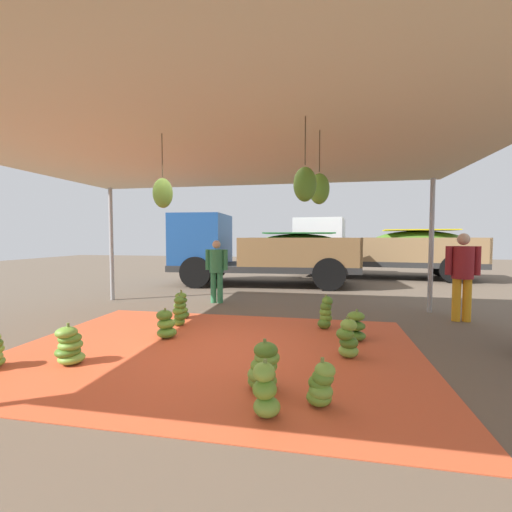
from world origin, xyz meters
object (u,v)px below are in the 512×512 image
(banana_bunch_0, at_px, (69,346))
(cargo_truck_main, at_px, (257,250))
(banana_bunch_6, at_px, (179,312))
(banana_bunch_7, at_px, (264,367))
(worker_0, at_px, (463,270))
(banana_bunch_3, at_px, (326,313))
(banana_bunch_10, at_px, (181,306))
(banana_bunch_4, at_px, (321,385))
(banana_bunch_9, at_px, (356,327))
(cargo_truck_far, at_px, (377,247))
(banana_bunch_8, at_px, (166,325))
(banana_bunch_1, at_px, (348,339))
(banana_bunch_2, at_px, (265,391))
(worker_1, at_px, (217,266))

(banana_bunch_0, distance_m, cargo_truck_main, 7.93)
(banana_bunch_6, bearing_deg, cargo_truck_main, 86.87)
(banana_bunch_7, height_order, worker_0, worker_0)
(banana_bunch_3, distance_m, worker_0, 2.88)
(banana_bunch_3, height_order, banana_bunch_6, banana_bunch_3)
(banana_bunch_10, relative_size, cargo_truck_main, 0.09)
(banana_bunch_3, bearing_deg, banana_bunch_4, -91.19)
(banana_bunch_9, bearing_deg, cargo_truck_main, 114.35)
(banana_bunch_7, bearing_deg, banana_bunch_6, 130.42)
(banana_bunch_6, height_order, worker_0, worker_0)
(banana_bunch_0, bearing_deg, banana_bunch_4, -9.00)
(banana_bunch_4, relative_size, cargo_truck_far, 0.06)
(banana_bunch_7, xyz_separation_m, cargo_truck_main, (-1.63, 8.07, 0.95))
(banana_bunch_8, bearing_deg, banana_bunch_6, 96.80)
(banana_bunch_7, bearing_deg, banana_bunch_1, 51.12)
(banana_bunch_1, distance_m, banana_bunch_3, 1.48)
(banana_bunch_0, xyz_separation_m, banana_bunch_10, (0.39, 2.61, 0.01))
(banana_bunch_4, height_order, banana_bunch_10, banana_bunch_10)
(banana_bunch_9, bearing_deg, banana_bunch_6, 174.78)
(banana_bunch_8, relative_size, worker_0, 0.28)
(banana_bunch_7, distance_m, banana_bunch_9, 2.30)
(banana_bunch_6, bearing_deg, banana_bunch_4, -44.81)
(banana_bunch_1, bearing_deg, banana_bunch_10, 151.18)
(banana_bunch_8, height_order, worker_0, worker_0)
(banana_bunch_8, relative_size, cargo_truck_main, 0.08)
(banana_bunch_0, xyz_separation_m, cargo_truck_far, (5.28, 10.84, 1.00))
(banana_bunch_8, distance_m, worker_0, 5.57)
(banana_bunch_8, distance_m, banana_bunch_10, 1.35)
(cargo_truck_main, bearing_deg, banana_bunch_6, -93.13)
(banana_bunch_9, bearing_deg, banana_bunch_8, -171.43)
(banana_bunch_3, relative_size, banana_bunch_7, 1.11)
(banana_bunch_1, height_order, banana_bunch_8, banana_bunch_1)
(banana_bunch_10, relative_size, worker_0, 0.33)
(banana_bunch_1, height_order, banana_bunch_9, banana_bunch_1)
(banana_bunch_0, relative_size, banana_bunch_1, 0.94)
(banana_bunch_4, xyz_separation_m, banana_bunch_9, (0.52, 2.25, 0.01))
(banana_bunch_1, bearing_deg, banana_bunch_2, -116.04)
(banana_bunch_2, bearing_deg, banana_bunch_6, 125.99)
(banana_bunch_0, relative_size, worker_1, 0.34)
(banana_bunch_9, distance_m, banana_bunch_10, 3.39)
(banana_bunch_1, relative_size, banana_bunch_7, 1.04)
(banana_bunch_3, bearing_deg, banana_bunch_0, -143.66)
(banana_bunch_1, relative_size, banana_bunch_8, 1.17)
(banana_bunch_0, relative_size, banana_bunch_8, 1.10)
(banana_bunch_8, distance_m, banana_bunch_9, 3.01)
(banana_bunch_4, distance_m, cargo_truck_far, 11.58)
(banana_bunch_3, xyz_separation_m, worker_1, (-2.62, 1.96, 0.62))
(banana_bunch_2, relative_size, worker_1, 0.34)
(banana_bunch_8, xyz_separation_m, banana_bunch_9, (2.98, 0.45, -0.00))
(banana_bunch_2, relative_size, cargo_truck_far, 0.07)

